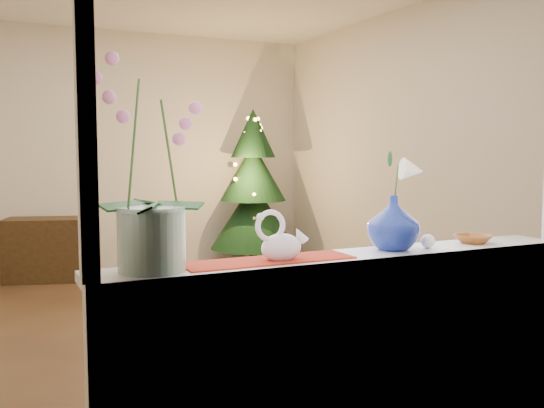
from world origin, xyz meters
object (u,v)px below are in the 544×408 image
at_px(paperweight, 428,241).
at_px(amber_dish, 474,240).
at_px(orchid_pot, 150,164).
at_px(blue_vase, 393,218).
at_px(xmas_tree, 253,188).
at_px(swan, 281,237).
at_px(side_table, 49,249).

distance_m(paperweight, amber_dish, 0.29).
distance_m(orchid_pot, paperweight, 1.29).
relative_size(blue_vase, amber_dish, 1.97).
bearing_deg(orchid_pot, blue_vase, 0.40).
bearing_deg(blue_vase, amber_dish, -1.31).
bearing_deg(amber_dish, paperweight, -175.42).
bearing_deg(amber_dish, xmas_tree, 80.20).
xyz_separation_m(swan, xmas_tree, (1.77, 4.34, -0.10)).
relative_size(orchid_pot, xmas_tree, 0.42).
relative_size(paperweight, side_table, 0.07).
relative_size(orchid_pot, amber_dish, 5.54).
xyz_separation_m(paperweight, xmas_tree, (1.04, 4.34, -0.03)).
bearing_deg(swan, blue_vase, 18.98).
bearing_deg(amber_dish, orchid_pot, 179.89).
bearing_deg(paperweight, swan, 179.90).
distance_m(orchid_pot, blue_vase, 1.11).
bearing_deg(xmas_tree, blue_vase, -105.60).
bearing_deg(xmas_tree, amber_dish, -99.80).
distance_m(xmas_tree, side_table, 2.33).
relative_size(swan, amber_dish, 1.63).
height_order(blue_vase, paperweight, blue_vase).
xyz_separation_m(paperweight, amber_dish, (0.29, 0.02, -0.01)).
bearing_deg(swan, orchid_pot, -167.16).
height_order(paperweight, xmas_tree, xmas_tree).
bearing_deg(amber_dish, blue_vase, 178.69).
relative_size(swan, blue_vase, 0.83).
bearing_deg(blue_vase, xmas_tree, 74.40).
bearing_deg(xmas_tree, orchid_pot, -117.86).
height_order(swan, blue_vase, blue_vase).
xyz_separation_m(swan, amber_dish, (1.02, 0.02, -0.08)).
bearing_deg(blue_vase, orchid_pot, -179.60).
bearing_deg(paperweight, amber_dish, 4.58).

